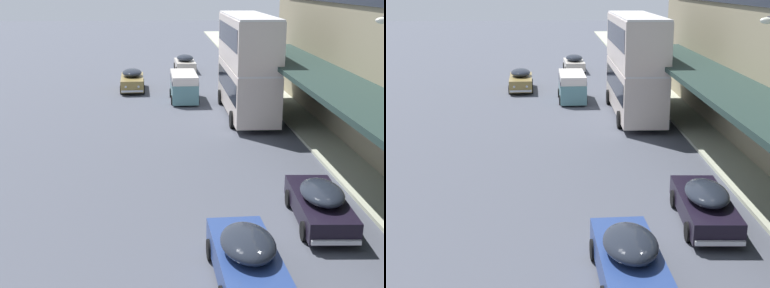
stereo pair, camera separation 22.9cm
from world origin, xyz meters
TOP-DOWN VIEW (x-y plane):
  - transit_bus_kerbside_front at (3.95, 29.95)m, footprint 2.71×9.82m
  - sedan_second_mid at (4.08, 14.19)m, footprint 1.91×4.68m
  - sedan_far_back at (0.94, 47.74)m, footprint 2.03×4.61m
  - sedan_oncoming_rear at (-3.52, 38.64)m, footprint 1.98×4.81m
  - sedan_second_near at (0.98, 10.55)m, footprint 1.92×4.44m
  - vw_van at (0.29, 34.64)m, footprint 1.98×4.58m

SIDE VIEW (x-z plane):
  - sedan_second_mid at x=4.08m, z-range -0.01..1.47m
  - sedan_second_near at x=0.98m, z-range -0.02..1.57m
  - sedan_far_back at x=0.94m, z-range -0.01..1.57m
  - sedan_oncoming_rear at x=-3.52m, z-range -0.01..1.62m
  - vw_van at x=0.29m, z-range 0.12..2.08m
  - transit_bus_kerbside_front at x=3.95m, z-range 0.24..6.39m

